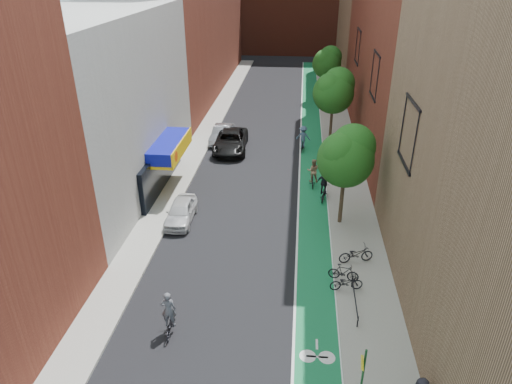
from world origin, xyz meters
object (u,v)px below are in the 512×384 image
(parked_car_white, at_px, (181,211))
(cyclist_lead, at_px, (169,319))
(parked_car_black, at_px, (231,141))
(parked_car_silver, at_px, (222,134))
(cyclist_lane_mid, at_px, (324,189))
(cyclist_lane_near, at_px, (313,174))
(cyclist_lane_far, at_px, (303,139))

(parked_car_white, bearing_deg, cyclist_lead, -80.33)
(parked_car_black, relative_size, parked_car_silver, 1.36)
(parked_car_black, bearing_deg, parked_car_white, -99.32)
(parked_car_silver, bearing_deg, parked_car_black, -57.74)
(cyclist_lane_mid, bearing_deg, parked_car_white, 32.48)
(parked_car_silver, bearing_deg, cyclist_lane_near, -42.57)
(cyclist_lane_near, bearing_deg, parked_car_white, 33.13)
(cyclist_lane_far, bearing_deg, parked_car_white, 66.66)
(parked_car_black, relative_size, cyclist_lane_mid, 2.82)
(cyclist_lane_mid, bearing_deg, parked_car_black, -37.93)
(cyclist_lane_far, bearing_deg, cyclist_lead, 83.13)
(parked_car_white, distance_m, cyclist_lane_far, 14.74)
(parked_car_black, relative_size, cyclist_lead, 2.75)
(cyclist_lead, distance_m, cyclist_lane_near, 16.67)
(parked_car_silver, bearing_deg, parked_car_white, -87.32)
(parked_car_silver, distance_m, cyclist_lead, 23.85)
(cyclist_lead, relative_size, cyclist_lane_near, 1.03)
(cyclist_lane_mid, relative_size, cyclist_lane_far, 0.94)
(parked_car_white, relative_size, parked_car_black, 0.67)
(parked_car_white, bearing_deg, parked_car_black, 82.35)
(parked_car_white, distance_m, cyclist_lane_near, 10.14)
(cyclist_lead, distance_m, cyclist_lane_far, 22.94)
(parked_car_white, distance_m, cyclist_lane_mid, 9.84)
(parked_car_black, bearing_deg, cyclist_lead, -91.66)
(parked_car_white, xyz_separation_m, cyclist_lane_far, (7.55, 12.65, 0.39))
(parked_car_black, xyz_separation_m, cyclist_lead, (0.52, -21.78, -0.05))
(parked_car_silver, height_order, cyclist_lane_near, cyclist_lane_near)
(cyclist_lead, xyz_separation_m, cyclist_lane_mid, (7.18, 13.43, 0.02))
(parked_car_white, bearing_deg, cyclist_lane_mid, 21.75)
(cyclist_lane_mid, bearing_deg, cyclist_lane_near, -59.71)
(parked_car_silver, bearing_deg, cyclist_lane_far, -8.45)
(parked_car_black, height_order, cyclist_lane_mid, cyclist_lane_mid)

